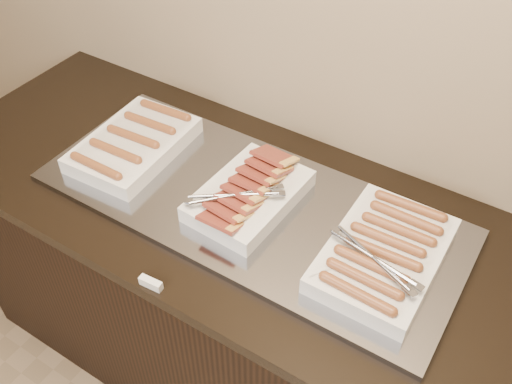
% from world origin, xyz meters
% --- Properties ---
extents(counter, '(2.06, 0.76, 0.90)m').
position_xyz_m(counter, '(0.00, 2.13, 0.45)').
color(counter, black).
rests_on(counter, ground).
extents(warming_tray, '(1.20, 0.50, 0.02)m').
position_xyz_m(warming_tray, '(-0.01, 2.13, 0.91)').
color(warming_tray, gray).
rests_on(warming_tray, counter).
extents(dish_left, '(0.27, 0.39, 0.07)m').
position_xyz_m(dish_left, '(-0.42, 2.13, 0.95)').
color(dish_left, silver).
rests_on(dish_left, warming_tray).
extents(dish_center, '(0.25, 0.36, 0.09)m').
position_xyz_m(dish_center, '(-0.00, 2.13, 0.95)').
color(dish_center, silver).
rests_on(dish_center, warming_tray).
extents(dish_right, '(0.28, 0.39, 0.08)m').
position_xyz_m(dish_right, '(0.39, 2.13, 0.95)').
color(dish_right, silver).
rests_on(dish_right, warming_tray).
extents(label_holder, '(0.06, 0.02, 0.02)m').
position_xyz_m(label_holder, '(-0.06, 1.77, 0.91)').
color(label_holder, silver).
rests_on(label_holder, counter).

